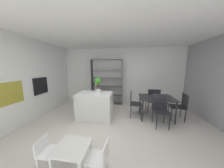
{
  "coord_description": "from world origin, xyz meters",
  "views": [
    {
      "loc": [
        0.53,
        -2.43,
        1.74
      ],
      "look_at": [
        0.08,
        0.62,
        1.25
      ],
      "focal_mm": 16.26,
      "sensor_mm": 36.0,
      "label": 1
    }
  ],
  "objects": [
    {
      "name": "dining_chair_far",
      "position": [
        1.55,
        1.56,
        0.55
      ],
      "size": [
        0.46,
        0.47,
        0.94
      ],
      "rotation": [
        0.0,
        0.0,
        3.17
      ],
      "color": "#232328",
      "rests_on": "ground_plane"
    },
    {
      "name": "built_in_oven",
      "position": [
        -2.5,
        0.71,
        1.11
      ],
      "size": [
        0.06,
        0.56,
        0.58
      ],
      "color": "black",
      "rests_on": "ground_plane"
    },
    {
      "name": "ceiling_slab",
      "position": [
        0.0,
        0.0,
        2.71
      ],
      "size": [
        6.41,
        5.37,
        0.06
      ],
      "color": "white",
      "rests_on": "ground_plane"
    },
    {
      "name": "ground_plane",
      "position": [
        0.0,
        0.0,
        0.0
      ],
      "size": [
        8.81,
        8.81,
        0.0
      ],
      "primitive_type": "plane",
      "color": "beige"
    },
    {
      "name": "tall_cabinet_run_left",
      "position": [
        -2.83,
        0.0,
        1.34
      ],
      "size": [
        0.62,
        4.83,
        2.68
      ],
      "primitive_type": "cube",
      "color": "white",
      "rests_on": "ground_plane"
    },
    {
      "name": "dining_chair_island_side",
      "position": [
        0.78,
        1.13,
        0.56
      ],
      "size": [
        0.43,
        0.48,
        0.94
      ],
      "rotation": [
        0.0,
        0.0,
        1.51
      ],
      "color": "#232328",
      "rests_on": "ground_plane"
    },
    {
      "name": "child_table",
      "position": [
        -0.33,
        -1.07,
        0.39
      ],
      "size": [
        0.53,
        0.5,
        0.48
      ],
      "color": "silver",
      "rests_on": "ground_plane"
    },
    {
      "name": "potted_plant_on_island",
      "position": [
        -0.47,
        0.94,
        1.22
      ],
      "size": [
        0.22,
        0.22,
        0.51
      ],
      "color": "white",
      "rests_on": "kitchen_island"
    },
    {
      "name": "open_bookshelf",
      "position": [
        -0.51,
        2.35,
        0.98
      ],
      "size": [
        1.49,
        0.3,
        2.12
      ],
      "color": "#4C4C51",
      "rests_on": "ground_plane"
    },
    {
      "name": "child_chair_left",
      "position": [
        -0.79,
        -1.07,
        0.33
      ],
      "size": [
        0.33,
        0.33,
        0.56
      ],
      "rotation": [
        0.0,
        0.0,
        1.62
      ],
      "color": "white",
      "rests_on": "ground_plane"
    },
    {
      "name": "kitchen_island",
      "position": [
        -0.54,
        0.8,
        0.45
      ],
      "size": [
        1.16,
        0.74,
        0.9
      ],
      "primitive_type": "cube",
      "color": "white",
      "rests_on": "ground_plane"
    },
    {
      "name": "dining_chair_window_side",
      "position": [
        2.32,
        1.11,
        0.53
      ],
      "size": [
        0.51,
        0.51,
        0.89
      ],
      "rotation": [
        0.0,
        0.0,
        -1.7
      ],
      "color": "#232328",
      "rests_on": "ground_plane"
    },
    {
      "name": "dining_chair_near",
      "position": [
        1.54,
        0.67,
        0.56
      ],
      "size": [
        0.44,
        0.46,
        0.94
      ],
      "rotation": [
        0.0,
        0.0,
        0.07
      ],
      "color": "#232328",
      "rests_on": "ground_plane"
    },
    {
      "name": "back_partition",
      "position": [
        0.0,
        2.66,
        1.34
      ],
      "size": [
        6.41,
        0.06,
        2.68
      ],
      "primitive_type": "cube",
      "color": "white",
      "rests_on": "ground_plane"
    },
    {
      "name": "dining_table",
      "position": [
        1.55,
        1.12,
        0.67
      ],
      "size": [
        1.11,
        0.85,
        0.75
      ],
      "color": "#232328",
      "rests_on": "ground_plane"
    },
    {
      "name": "child_chair_right",
      "position": [
        0.14,
        -1.07,
        0.33
      ],
      "size": [
        0.34,
        0.34,
        0.59
      ],
      "rotation": [
        0.0,
        0.0,
        -1.65
      ],
      "color": "white",
      "rests_on": "ground_plane"
    }
  ]
}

